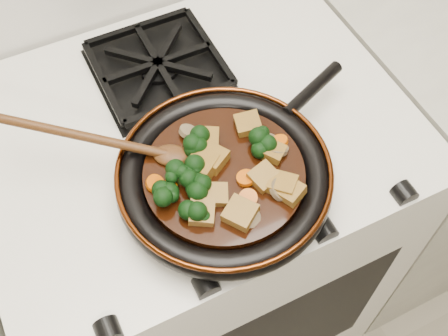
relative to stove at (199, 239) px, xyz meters
name	(u,v)px	position (x,y,z in m)	size (l,w,h in m)	color
stove	(199,239)	(0.00, 0.00, 0.00)	(0.76, 0.60, 0.90)	silver
burner_grate_front	(225,183)	(0.00, -0.14, 0.46)	(0.23, 0.23, 0.03)	black
burner_grate_back	(158,67)	(0.00, 0.14, 0.46)	(0.23, 0.23, 0.03)	black
skillet	(225,176)	(0.00, -0.15, 0.49)	(0.45, 0.34, 0.05)	black
braising_sauce	(224,175)	(-0.01, -0.15, 0.50)	(0.25, 0.25, 0.02)	black
tofu_cube_0	(208,139)	(0.00, -0.08, 0.52)	(0.04, 0.03, 0.02)	brown
tofu_cube_1	(202,165)	(-0.03, -0.13, 0.52)	(0.04, 0.04, 0.02)	brown
tofu_cube_2	(248,124)	(0.07, -0.09, 0.52)	(0.04, 0.04, 0.02)	brown
tofu_cube_3	(202,213)	(-0.07, -0.20, 0.52)	(0.04, 0.04, 0.02)	brown
tofu_cube_4	(240,214)	(-0.02, -0.23, 0.52)	(0.04, 0.04, 0.02)	brown
tofu_cube_5	(282,185)	(0.06, -0.21, 0.52)	(0.04, 0.03, 0.02)	brown
tofu_cube_6	(212,158)	(-0.01, -0.12, 0.52)	(0.04, 0.04, 0.02)	brown
tofu_cube_7	(217,195)	(-0.04, -0.18, 0.52)	(0.03, 0.03, 0.02)	brown
tofu_cube_8	(264,178)	(0.04, -0.19, 0.52)	(0.04, 0.04, 0.02)	brown
tofu_cube_9	(272,152)	(0.07, -0.15, 0.52)	(0.04, 0.03, 0.02)	brown
tofu_cube_10	(290,191)	(0.06, -0.22, 0.52)	(0.04, 0.04, 0.02)	brown
broccoli_floret_0	(194,171)	(-0.05, -0.13, 0.52)	(0.06, 0.06, 0.05)	black
broccoli_floret_1	(180,176)	(-0.07, -0.13, 0.52)	(0.06, 0.06, 0.06)	black
broccoli_floret_2	(194,219)	(-0.08, -0.20, 0.52)	(0.06, 0.06, 0.05)	black
broccoli_floret_3	(264,142)	(0.07, -0.13, 0.52)	(0.06, 0.06, 0.05)	black
broccoli_floret_4	(199,187)	(-0.05, -0.16, 0.52)	(0.06, 0.06, 0.05)	black
broccoli_floret_5	(168,197)	(-0.10, -0.16, 0.52)	(0.06, 0.06, 0.06)	black
broccoli_floret_6	(197,142)	(-0.02, -0.08, 0.52)	(0.06, 0.06, 0.05)	black
carrot_coin_0	(246,178)	(0.02, -0.17, 0.51)	(0.03, 0.03, 0.01)	#C65005
carrot_coin_1	(279,141)	(0.10, -0.14, 0.51)	(0.03, 0.03, 0.01)	#C65005
carrot_coin_2	(248,198)	(0.00, -0.21, 0.51)	(0.03, 0.03, 0.01)	#C65005
carrot_coin_3	(155,183)	(-0.11, -0.12, 0.51)	(0.03, 0.03, 0.01)	#C65005
carrot_coin_4	(168,188)	(-0.09, -0.14, 0.51)	(0.03, 0.03, 0.01)	#C65005
mushroom_slice_0	(280,189)	(0.05, -0.22, 0.52)	(0.04, 0.04, 0.01)	brown
mushroom_slice_1	(189,132)	(-0.02, -0.06, 0.52)	(0.03, 0.03, 0.01)	brown
mushroom_slice_2	(251,217)	(-0.01, -0.24, 0.52)	(0.03, 0.03, 0.01)	brown
mushroom_slice_3	(270,140)	(0.08, -0.13, 0.52)	(0.03, 0.03, 0.01)	brown
mushroom_slice_4	(277,148)	(0.08, -0.15, 0.52)	(0.04, 0.04, 0.01)	brown
wooden_spoon	(119,144)	(-0.13, -0.04, 0.53)	(0.16, 0.11, 0.27)	#44250E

